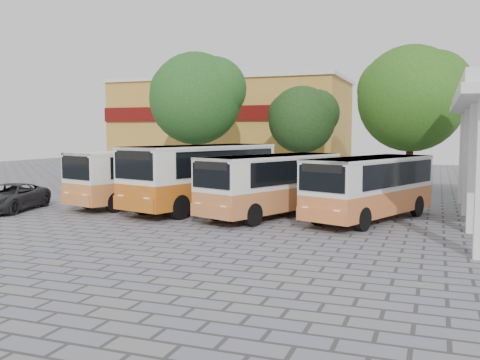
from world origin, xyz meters
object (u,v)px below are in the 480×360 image
at_px(bus_centre_left, 202,173).
at_px(parked_car, 9,197).
at_px(bus_centre_right, 272,181).
at_px(bus_far_left, 141,174).
at_px(bus_far_right, 370,184).

height_order(bus_centre_left, parked_car, bus_centre_left).
distance_m(bus_centre_left, bus_centre_right, 3.81).
bearing_deg(bus_far_left, bus_centre_left, 11.78).
bearing_deg(bus_centre_right, bus_far_left, -167.92).
distance_m(bus_centre_right, bus_far_right, 4.18).
xyz_separation_m(bus_far_left, bus_centre_right, (7.29, -1.27, -0.03)).
bearing_deg(bus_far_right, parked_car, -147.68).
relative_size(bus_far_left, parked_car, 1.78).
xyz_separation_m(bus_centre_left, parked_car, (-8.33, -3.47, -1.14)).
xyz_separation_m(bus_far_left, bus_far_right, (11.45, -0.86, -0.05)).
relative_size(bus_centre_left, parked_car, 1.98).
height_order(bus_far_left, bus_centre_right, bus_far_left).
relative_size(bus_far_left, bus_far_right, 1.03).
bearing_deg(bus_centre_left, bus_centre_right, 4.15).
bearing_deg(bus_centre_left, parked_car, -140.36).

